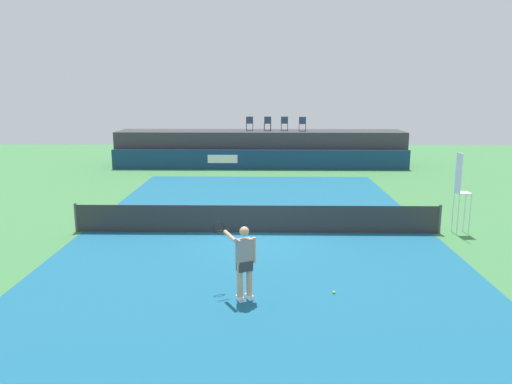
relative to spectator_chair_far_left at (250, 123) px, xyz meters
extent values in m
plane|color=#3D7A42|center=(0.69, -12.44, -2.69)|extent=(48.00, 48.00, 0.00)
cube|color=#16597A|center=(0.69, -15.44, -2.69)|extent=(12.00, 22.00, 0.00)
cube|color=navy|center=(0.69, -1.94, -2.09)|extent=(18.00, 0.20, 1.20)
cube|color=white|center=(-1.58, -2.05, -2.03)|extent=(1.80, 0.02, 0.50)
cube|color=#38383D|center=(0.69, -0.14, -1.59)|extent=(18.00, 2.80, 2.20)
cylinder|color=#2D3D56|center=(0.20, 0.28, -0.27)|extent=(0.04, 0.04, 0.44)
cylinder|color=#2D3D56|center=(-0.21, 0.27, -0.27)|extent=(0.04, 0.04, 0.44)
cylinder|color=#2D3D56|center=(0.20, -0.12, -0.27)|extent=(0.04, 0.04, 0.44)
cylinder|color=#2D3D56|center=(-0.20, -0.13, -0.27)|extent=(0.04, 0.04, 0.44)
cube|color=#2D3D56|center=(0.00, 0.08, -0.04)|extent=(0.45, 0.45, 0.03)
cube|color=#2D3D56|center=(0.00, -0.13, 0.19)|extent=(0.44, 0.03, 0.42)
cylinder|color=#2D3D56|center=(1.33, 0.28, -0.27)|extent=(0.04, 0.04, 0.44)
cylinder|color=#2D3D56|center=(0.92, 0.26, -0.27)|extent=(0.04, 0.04, 0.44)
cylinder|color=#2D3D56|center=(1.35, -0.13, -0.27)|extent=(0.04, 0.04, 0.44)
cylinder|color=#2D3D56|center=(0.95, -0.15, -0.27)|extent=(0.04, 0.04, 0.44)
cube|color=#2D3D56|center=(1.14, 0.07, -0.04)|extent=(0.46, 0.46, 0.03)
cube|color=#2D3D56|center=(1.15, -0.14, 0.19)|extent=(0.44, 0.05, 0.42)
cylinder|color=#2D3D56|center=(2.43, 0.31, -0.27)|extent=(0.04, 0.04, 0.44)
cylinder|color=#2D3D56|center=(2.03, 0.33, -0.27)|extent=(0.04, 0.04, 0.44)
cylinder|color=#2D3D56|center=(2.41, -0.09, -0.27)|extent=(0.04, 0.04, 0.44)
cylinder|color=#2D3D56|center=(2.01, -0.07, -0.27)|extent=(0.04, 0.04, 0.44)
cube|color=#2D3D56|center=(2.22, 0.12, -0.04)|extent=(0.46, 0.46, 0.03)
cube|color=#2D3D56|center=(2.21, -0.09, 0.19)|extent=(0.44, 0.05, 0.42)
cylinder|color=#2D3D56|center=(3.55, -0.02, -0.27)|extent=(0.04, 0.04, 0.44)
cylinder|color=#2D3D56|center=(3.15, 0.01, -0.27)|extent=(0.04, 0.04, 0.44)
cylinder|color=#2D3D56|center=(3.52, -0.42, -0.27)|extent=(0.04, 0.04, 0.44)
cylinder|color=#2D3D56|center=(3.12, -0.40, -0.27)|extent=(0.04, 0.04, 0.44)
cube|color=#2D3D56|center=(3.33, -0.21, -0.04)|extent=(0.47, 0.47, 0.03)
cube|color=#2D3D56|center=(3.32, -0.41, 0.19)|extent=(0.44, 0.06, 0.42)
cylinder|color=white|center=(7.82, -15.63, -1.99)|extent=(0.04, 0.04, 1.40)
cylinder|color=white|center=(7.79, -15.23, -1.99)|extent=(0.04, 0.04, 1.40)
cylinder|color=white|center=(7.41, -15.66, -1.99)|extent=(0.04, 0.04, 1.40)
cylinder|color=white|center=(7.39, -15.25, -1.99)|extent=(0.04, 0.04, 1.40)
cube|color=white|center=(7.60, -15.44, -1.28)|extent=(0.46, 0.46, 0.03)
cube|color=white|center=(7.40, -15.46, -0.60)|extent=(0.05, 0.44, 1.33)
cube|color=#2D2D2D|center=(0.69, -15.44, -2.22)|extent=(12.40, 0.02, 0.95)
cylinder|color=#4C4C51|center=(-5.51, -15.44, -2.19)|extent=(0.10, 0.10, 1.00)
cylinder|color=#4C4C51|center=(6.89, -15.44, -2.19)|extent=(0.10, 0.10, 1.00)
cube|color=white|center=(0.60, -20.94, -2.64)|extent=(0.22, 0.29, 0.10)
cylinder|color=tan|center=(0.60, -20.94, -2.18)|extent=(0.14, 0.14, 0.82)
cube|color=white|center=(0.39, -21.05, -2.64)|extent=(0.22, 0.29, 0.10)
cylinder|color=tan|center=(0.39, -21.05, -2.18)|extent=(0.14, 0.14, 0.82)
cube|color=#333338|center=(0.50, -20.99, -1.85)|extent=(0.40, 0.35, 0.24)
cube|color=gray|center=(0.50, -20.99, -1.49)|extent=(0.41, 0.34, 0.56)
sphere|color=tan|center=(0.50, -20.99, -1.03)|extent=(0.22, 0.22, 0.22)
cylinder|color=tan|center=(0.71, -20.89, -1.51)|extent=(0.09, 0.09, 0.60)
cylinder|color=tan|center=(0.16, -20.86, -1.19)|extent=(0.35, 0.58, 0.14)
cylinder|color=black|center=(-0.03, -20.49, -1.16)|extent=(0.28, 0.16, 0.03)
torus|color=black|center=(-0.16, -20.23, -1.16)|extent=(0.28, 0.16, 0.30)
sphere|color=#D8EA33|center=(2.63, -20.62, -2.66)|extent=(0.07, 0.07, 0.07)
camera|label=1|loc=(0.95, -31.91, 2.15)|focal=35.08mm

